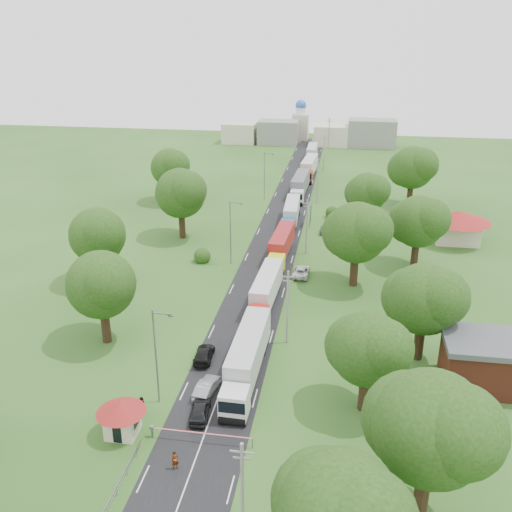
% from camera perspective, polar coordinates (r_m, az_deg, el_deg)
% --- Properties ---
extents(ground, '(260.00, 260.00, 0.00)m').
position_cam_1_polar(ground, '(73.12, -0.62, -5.52)').
color(ground, '#29501A').
rests_on(ground, ground).
extents(road, '(8.00, 200.00, 0.04)m').
position_cam_1_polar(road, '(91.10, 1.50, 0.25)').
color(road, black).
rests_on(road, ground).
extents(boom_barrier, '(9.22, 0.35, 1.18)m').
position_cam_1_polar(boom_barrier, '(52.46, -6.99, -17.10)').
color(boom_barrier, slate).
rests_on(boom_barrier, ground).
extents(guard_booth, '(4.40, 4.40, 3.45)m').
position_cam_1_polar(guard_booth, '(53.38, -13.31, -15.10)').
color(guard_booth, beige).
rests_on(guard_booth, ground).
extents(info_sign, '(0.12, 3.10, 4.10)m').
position_cam_1_polar(info_sign, '(103.71, 5.49, 4.68)').
color(info_sign, slate).
rests_on(info_sign, ground).
extents(pole_0, '(1.60, 0.24, 9.00)m').
position_cam_1_polar(pole_0, '(41.43, -1.37, -22.78)').
color(pole_0, gray).
rests_on(pole_0, ground).
extents(pole_1, '(1.60, 0.24, 9.00)m').
position_cam_1_polar(pole_1, '(64.14, 3.17, -5.04)').
color(pole_1, gray).
rests_on(pole_1, ground).
extents(pole_2, '(1.60, 0.24, 9.00)m').
position_cam_1_polar(pole_2, '(89.89, 5.10, 3.05)').
color(pole_2, gray).
rests_on(pole_2, ground).
extents(pole_3, '(1.60, 0.24, 9.00)m').
position_cam_1_polar(pole_3, '(116.68, 6.16, 7.49)').
color(pole_3, gray).
rests_on(pole_3, ground).
extents(pole_4, '(1.60, 0.24, 9.00)m').
position_cam_1_polar(pole_4, '(143.93, 6.84, 10.25)').
color(pole_4, gray).
rests_on(pole_4, ground).
extents(pole_5, '(1.60, 0.24, 9.00)m').
position_cam_1_polar(pole_5, '(171.42, 7.30, 12.13)').
color(pole_5, gray).
rests_on(pole_5, ground).
extents(lamp_0, '(2.03, 0.22, 10.00)m').
position_cam_1_polar(lamp_0, '(54.72, -9.86, -9.48)').
color(lamp_0, slate).
rests_on(lamp_0, ground).
extents(lamp_1, '(2.03, 0.22, 10.00)m').
position_cam_1_polar(lamp_1, '(85.36, -2.48, 2.69)').
color(lamp_1, slate).
rests_on(lamp_1, ground).
extents(lamp_2, '(2.03, 0.22, 10.00)m').
position_cam_1_polar(lamp_2, '(118.44, 0.91, 8.26)').
color(lamp_2, slate).
rests_on(lamp_2, ground).
extents(tree_0, '(8.80, 8.80, 11.07)m').
position_cam_1_polar(tree_0, '(37.27, 8.51, -23.97)').
color(tree_0, '#382616').
rests_on(tree_0, ground).
extents(tree_1, '(9.60, 9.60, 12.05)m').
position_cam_1_polar(tree_1, '(43.40, 17.05, -15.96)').
color(tree_1, '#382616').
rests_on(tree_1, ground).
extents(tree_2, '(8.00, 8.00, 10.10)m').
position_cam_1_polar(tree_2, '(53.55, 11.11, -9.03)').
color(tree_2, '#382616').
rests_on(tree_2, ground).
extents(tree_3, '(8.80, 8.80, 11.07)m').
position_cam_1_polar(tree_3, '(62.66, 16.45, -4.08)').
color(tree_3, '#382616').
rests_on(tree_3, ground).
extents(tree_4, '(9.60, 9.60, 12.05)m').
position_cam_1_polar(tree_4, '(78.47, 10.02, 2.37)').
color(tree_4, '#382616').
rests_on(tree_4, ground).
extents(tree_5, '(8.80, 8.80, 11.07)m').
position_cam_1_polar(tree_5, '(86.90, 15.92, 3.36)').
color(tree_5, '#382616').
rests_on(tree_5, ground).
extents(tree_6, '(8.00, 8.00, 10.10)m').
position_cam_1_polar(tree_6, '(102.74, 11.06, 6.29)').
color(tree_6, '#382616').
rests_on(tree_6, ground).
extents(tree_7, '(9.60, 9.60, 12.05)m').
position_cam_1_polar(tree_7, '(117.64, 15.38, 8.54)').
color(tree_7, '#382616').
rests_on(tree_7, ground).
extents(tree_10, '(8.80, 8.80, 11.07)m').
position_cam_1_polar(tree_10, '(65.62, -15.19, -2.71)').
color(tree_10, '#382616').
rests_on(tree_10, ground).
extents(tree_11, '(8.80, 8.80, 11.07)m').
position_cam_1_polar(tree_11, '(81.02, -15.55, 2.04)').
color(tree_11, '#382616').
rests_on(tree_11, ground).
extents(tree_12, '(9.60, 9.60, 12.05)m').
position_cam_1_polar(tree_12, '(96.60, -7.54, 6.27)').
color(tree_12, '#382616').
rests_on(tree_12, ground).
extents(tree_13, '(8.80, 8.80, 11.07)m').
position_cam_1_polar(tree_13, '(117.55, -8.58, 8.75)').
color(tree_13, '#382616').
rests_on(tree_13, ground).
extents(house_brick, '(8.60, 6.60, 5.20)m').
position_cam_1_polar(house_brick, '(62.34, 21.96, -9.79)').
color(house_brick, maroon).
rests_on(house_brick, ground).
extents(house_cream, '(10.08, 10.08, 5.80)m').
position_cam_1_polar(house_cream, '(100.39, 19.58, 3.26)').
color(house_cream, beige).
rests_on(house_cream, ground).
extents(distant_town, '(52.00, 8.00, 8.00)m').
position_cam_1_polar(distant_town, '(176.77, 5.76, 12.11)').
color(distant_town, gray).
rests_on(distant_town, ground).
extents(church, '(5.00, 5.00, 12.30)m').
position_cam_1_polar(church, '(184.66, 4.46, 13.18)').
color(church, beige).
rests_on(church, ground).
extents(truck_0, '(2.87, 15.69, 4.35)m').
position_cam_1_polar(truck_0, '(59.25, -0.91, -10.13)').
color(truck_0, white).
rests_on(truck_0, ground).
extents(truck_1, '(2.89, 14.33, 3.96)m').
position_cam_1_polar(truck_1, '(73.51, 0.98, -3.53)').
color(truck_1, red).
rests_on(truck_1, ground).
extents(truck_2, '(2.98, 14.18, 3.92)m').
position_cam_1_polar(truck_2, '(88.91, 2.54, 1.11)').
color(truck_2, yellow).
rests_on(truck_2, ground).
extents(truck_3, '(2.78, 13.94, 3.86)m').
position_cam_1_polar(truck_3, '(104.33, 3.54, 4.29)').
color(truck_3, '#1B64A4').
rests_on(truck_3, ground).
extents(truck_4, '(3.09, 15.47, 4.28)m').
position_cam_1_polar(truck_4, '(122.21, 4.42, 7.05)').
color(truck_4, white).
rests_on(truck_4, ground).
extents(truck_5, '(3.38, 15.43, 4.26)m').
position_cam_1_polar(truck_5, '(138.34, 5.32, 8.80)').
color(truck_5, maroon).
rests_on(truck_5, ground).
extents(truck_6, '(2.45, 13.90, 3.85)m').
position_cam_1_polar(truck_6, '(155.26, 5.60, 10.18)').
color(truck_6, '#235E39').
rests_on(truck_6, ground).
extents(car_lane_front, '(2.18, 4.40, 1.44)m').
position_cam_1_polar(car_lane_front, '(55.03, -5.63, -15.12)').
color(car_lane_front, black).
rests_on(car_lane_front, ground).
extents(car_lane_mid, '(2.06, 4.49, 1.43)m').
position_cam_1_polar(car_lane_mid, '(57.96, -4.94, -12.94)').
color(car_lane_mid, gray).
rests_on(car_lane_mid, ground).
extents(car_lane_rear, '(2.16, 4.72, 1.34)m').
position_cam_1_polar(car_lane_rear, '(63.16, -5.21, -9.75)').
color(car_lane_rear, black).
rests_on(car_lane_rear, ground).
extents(car_verge_near, '(2.43, 5.03, 1.38)m').
position_cam_1_polar(car_verge_near, '(83.09, 4.53, -1.53)').
color(car_verge_near, silver).
rests_on(car_verge_near, ground).
extents(car_verge_far, '(1.66, 3.94, 1.33)m').
position_cam_1_polar(car_verge_far, '(100.66, 6.88, 2.67)').
color(car_verge_far, slate).
rests_on(car_verge_far, ground).
extents(pedestrian_near, '(0.73, 0.65, 1.67)m').
position_cam_1_polar(pedestrian_near, '(49.96, -8.09, -19.63)').
color(pedestrian_near, gray).
rests_on(pedestrian_near, ground).
extents(pedestrian_booth, '(0.84, 0.98, 1.74)m').
position_cam_1_polar(pedestrian_booth, '(56.12, -11.36, -14.47)').
color(pedestrian_booth, gray).
rests_on(pedestrian_booth, ground).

